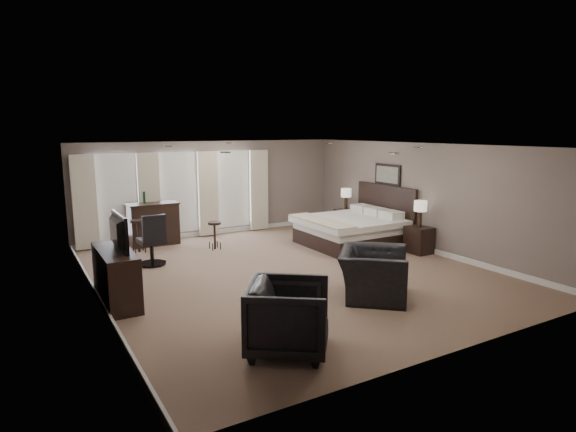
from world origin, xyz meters
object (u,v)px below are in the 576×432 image
bar_stool_left (139,236)px  desk_chair (151,239)px  bar_counter (153,224)px  bar_stool_right (215,236)px  lamp_far (346,199)px  nightstand_far (346,220)px  lamp_near (420,214)px  bed (352,216)px  dresser (116,277)px  armchair_far (288,314)px  armchair_near (373,266)px  nightstand_near (419,240)px  tv (114,246)px

bar_stool_left → desk_chair: size_ratio=0.69×
bar_counter → bar_stool_right: bearing=-47.0°
lamp_far → bar_stool_left: size_ratio=0.78×
lamp_far → bar_stool_left: lamp_far is taller
bar_counter → nightstand_far: bearing=-12.3°
lamp_near → bar_stool_right: lamp_near is taller
bed → lamp_near: bearing=-58.5°
dresser → armchair_far: armchair_far is taller
armchair_near → bar_stool_right: size_ratio=1.92×
nightstand_near → nightstand_far: bearing=90.0°
bed → lamp_far: 1.71m
armchair_near → bar_counter: size_ratio=1.04×
bar_counter → lamp_far: bearing=-12.3°
dresser → bar_stool_left: bearing=70.9°
nightstand_near → bar_stool_left: bar_stool_left is taller
armchair_far → bar_stool_right: size_ratio=1.56×
dresser → lamp_near: bearing=-1.0°
lamp_near → desk_chair: size_ratio=0.55×
bar_stool_right → desk_chair: 1.84m
lamp_near → bed: bearing=121.5°
nightstand_near → armchair_near: bearing=-148.2°
armchair_near → bar_counter: (-2.30, 5.88, -0.03)m
armchair_far → bar_counter: 6.97m
nightstand_near → tv: tv is taller
lamp_near → bar_stool_right: size_ratio=0.92×
bed → dresser: bed is taller
nightstand_far → lamp_near: size_ratio=1.00×
bed → tv: 6.18m
tv → armchair_far: (1.60, -3.05, -0.47)m
nightstand_far → armchair_far: size_ratio=0.59×
armchair_near → bar_stool_left: bearing=70.2°
bed → tv: (-6.03, -1.33, 0.26)m
lamp_near → bar_counter: (-5.25, 4.05, -0.40)m
bar_counter → desk_chair: desk_chair is taller
armchair_far → nightstand_far: bearing=-6.2°
armchair_near → bar_counter: 6.31m
tv → bar_stool_right: size_ratio=1.56×
lamp_far → armchair_far: (-5.32, -5.82, -0.40)m
nightstand_near → bar_counter: bar_counter is taller
bar_stool_left → lamp_far: bearing=-5.3°
nightstand_far → lamp_far: size_ratio=1.02×
dresser → bar_stool_left: dresser is taller
bar_stool_left → bar_stool_right: 1.81m
desk_chair → bar_counter: bearing=-109.7°
bed → dresser: bearing=-167.6°
armchair_far → bar_stool_right: armchair_far is taller
tv → lamp_near: bearing=-91.0°
lamp_far → tv: 7.46m
nightstand_near → lamp_far: size_ratio=1.03×
tv → armchair_near: size_ratio=0.81×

